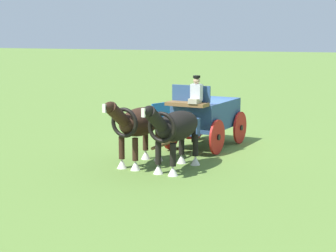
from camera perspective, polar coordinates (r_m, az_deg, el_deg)
name	(u,v)px	position (r m, az deg, el deg)	size (l,w,h in m)	color
ground_plane	(206,146)	(19.91, 4.03, -2.13)	(220.00, 220.00, 0.00)	olive
show_wagon	(205,115)	(19.57, 3.90, 1.11)	(5.68, 2.09, 2.70)	#2D4C7A
draft_horse_near	(175,128)	(16.12, 0.76, -0.23)	(3.21, 1.02, 2.14)	black
draft_horse_off	(138,124)	(16.75, -3.18, 0.20)	(3.09, 1.01, 2.17)	#331E14
sponsor_banner	(177,113)	(24.47, 0.97, 1.40)	(3.20, 0.06, 1.10)	#1959B2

